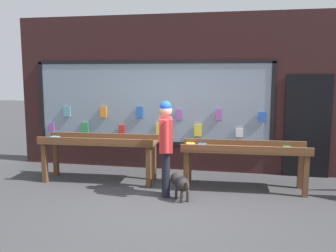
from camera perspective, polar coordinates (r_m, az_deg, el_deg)
The scene contains 6 objects.
ground_plane at distance 6.19m, azimuth -1.94°, elevation -12.01°, with size 40.00×40.00×0.00m, color #38383A.
shopfront_facade at distance 8.17m, azimuth 1.87°, elevation 4.84°, with size 7.44×0.29×3.36m.
display_table_left at distance 7.45m, azimuth -10.47°, elevation -2.87°, with size 2.30×0.76×0.91m.
display_table_right at distance 6.93m, azimuth 11.53°, elevation -3.97°, with size 2.30×0.76×0.87m.
person_browsing at distance 6.40m, azimuth -0.35°, elevation -2.30°, with size 0.32×0.64×1.66m.
small_dog at distance 6.36m, azimuth 1.93°, elevation -8.69°, with size 0.42×0.46×0.43m.
Camera 1 is at (1.36, -5.65, 2.14)m, focal length 40.00 mm.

